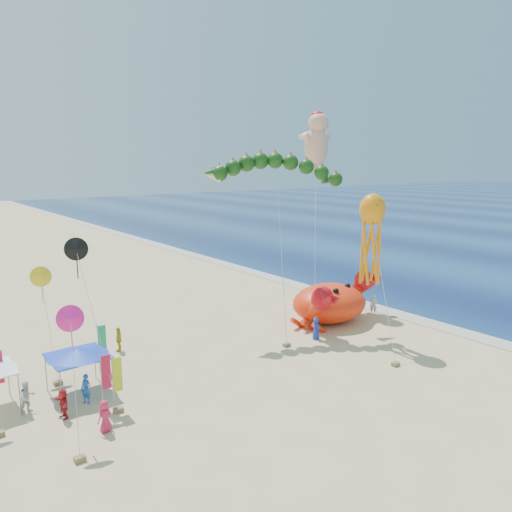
{
  "coord_description": "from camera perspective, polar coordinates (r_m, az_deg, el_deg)",
  "views": [
    {
      "loc": [
        -23.63,
        -26.28,
        13.28
      ],
      "look_at": [
        -2.0,
        2.0,
        6.5
      ],
      "focal_mm": 35.0,
      "sensor_mm": 36.0,
      "label": 1
    }
  ],
  "objects": [
    {
      "name": "small_kites",
      "position": [
        29.45,
        -23.15,
        -3.52
      ],
      "size": [
        6.39,
        12.4,
        9.16
      ],
      "color": "yellow",
      "rests_on": "ground"
    },
    {
      "name": "cherub_kite",
      "position": [
        48.37,
        6.97,
        13.12
      ],
      "size": [
        6.67,
        6.8,
        17.87
      ],
      "color": "#F1AD93",
      "rests_on": "ground"
    },
    {
      "name": "octopus_kite",
      "position": [
        37.63,
        13.07,
        2.68
      ],
      "size": [
        3.95,
        5.78,
        10.99
      ],
      "color": "orange",
      "rests_on": "ground"
    },
    {
      "name": "feather_flags",
      "position": [
        30.47,
        -19.4,
        -11.56
      ],
      "size": [
        6.71,
        5.71,
        3.2
      ],
      "color": "gray",
      "rests_on": "ground"
    },
    {
      "name": "crab_inflatable",
      "position": [
        42.31,
        8.53,
        -5.17
      ],
      "size": [
        9.02,
        7.03,
        3.95
      ],
      "color": "red",
      "rests_on": "ground"
    },
    {
      "name": "beachgoers",
      "position": [
        32.43,
        -14.83,
        -12.14
      ],
      "size": [
        31.65,
        11.06,
        1.78
      ],
      "color": "#31822B",
      "rests_on": "ground"
    },
    {
      "name": "canopy_blue",
      "position": [
        30.97,
        -19.72,
        -10.36
      ],
      "size": [
        3.46,
        3.46,
        2.71
      ],
      "color": "gray",
      "rests_on": "ground"
    },
    {
      "name": "dragon_kite",
      "position": [
        39.76,
        2.26,
        9.43
      ],
      "size": [
        11.25,
        7.75,
        13.59
      ],
      "color": "#123A10",
      "rests_on": "ground"
    },
    {
      "name": "ground",
      "position": [
        37.75,
        4.32,
        -9.85
      ],
      "size": [
        320.0,
        320.0,
        0.0
      ],
      "primitive_type": "plane",
      "color": "#D1B784",
      "rests_on": "ground"
    },
    {
      "name": "foam_strip",
      "position": [
        46.22,
        15.58,
        -6.32
      ],
      "size": [
        320.0,
        320.0,
        0.0
      ],
      "primitive_type": "plane",
      "color": "silver",
      "rests_on": "ground"
    }
  ]
}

